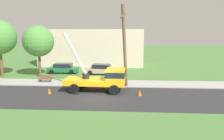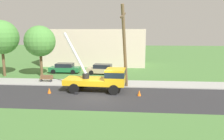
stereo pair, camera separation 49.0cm
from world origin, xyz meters
name	(u,v)px [view 1 (the left image)]	position (x,y,z in m)	size (l,w,h in m)	color
ground_plane	(108,73)	(0.00, 12.00, 0.00)	(120.00, 120.00, 0.00)	#477538
road_asphalt	(98,97)	(0.00, 0.00, 0.00)	(80.00, 7.31, 0.01)	#2B2B2D
sidewalk_strip	(103,83)	(0.00, 5.25, 0.05)	(80.00, 3.19, 0.10)	#9E9E99
utility_truck	(103,78)	(0.31, 2.03, 1.41)	(6.75, 3.21, 5.98)	gold
leaning_utility_pole	(125,47)	(2.48, 2.77, 4.48)	(0.83, 3.21, 8.74)	brown
traffic_cone_ahead	(140,93)	(3.98, 0.69, 0.28)	(0.36, 0.36, 0.56)	orange
traffic_cone_behind	(49,91)	(-4.94, 0.81, 0.28)	(0.36, 0.36, 0.56)	orange
parked_sedan_green	(63,68)	(-6.54, 11.42, 0.71)	(4.41, 2.04, 1.42)	#1E6638
parked_sedan_tan	(101,69)	(-0.85, 10.97, 0.71)	(4.55, 2.29, 1.42)	tan
park_bench	(45,79)	(-6.99, 5.32, 0.46)	(1.60, 0.45, 0.90)	brown
roadside_tree_near	(38,41)	(-8.91, 8.62, 4.77)	(4.09, 4.09, 6.83)	brown
lowrise_building_backdrop	(92,47)	(-3.47, 19.39, 3.20)	(18.00, 6.00, 6.40)	beige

